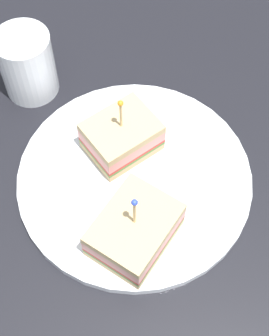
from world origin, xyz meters
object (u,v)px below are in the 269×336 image
Objects in this scene: plate at (134,178)px; drink_glass at (28,66)px; sandwich_half_front at (122,136)px; sandwich_half_back at (139,230)px.

plate is 3.08× the size of drink_glass.
plate is 2.68× the size of sandwich_half_front.
sandwich_half_front is at bearing -40.36° from drink_glass.
sandwich_half_back is (0.49, -8.41, 3.00)cm from plate.
plate is 2.38× the size of sandwich_half_back.
sandwich_half_back reaches higher than plate.
sandwich_half_back is at bearing -80.67° from sandwich_half_front.
plate is 21.40cm from drink_glass.
sandwich_half_back reaches higher than drink_glass.
sandwich_half_back is 1.29× the size of drink_glass.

